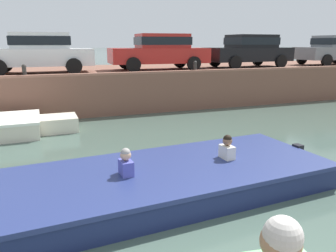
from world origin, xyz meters
TOP-DOWN VIEW (x-y plane):
  - ground_plane at (0.00, 5.26)m, footprint 400.00×400.00m
  - far_quay_wall at (0.00, 13.52)m, footprint 60.00×6.00m
  - far_wall_coping at (0.00, 10.64)m, footprint 60.00×0.24m
  - motorboat_passing at (-0.25, 3.62)m, footprint 7.33×2.82m
  - car_left_inner_white at (-2.26, 12.28)m, footprint 4.22×2.07m
  - car_centre_red at (2.71, 12.28)m, footprint 4.33×2.06m
  - car_right_inner_black at (7.29, 12.29)m, footprint 4.24×2.09m
  - car_rightmost_grey at (12.62, 12.28)m, footprint 3.95×2.06m
  - mooring_bollard_mid at (-2.76, 10.77)m, footprint 0.15×0.15m
  - mooring_bollard_east at (3.73, 10.77)m, footprint 0.15×0.15m

SIDE VIEW (x-z plane):
  - ground_plane at x=0.00m, z-range 0.00..0.00m
  - motorboat_passing at x=-0.25m, z-range -0.24..0.73m
  - far_quay_wall at x=0.00m, z-range 0.00..1.56m
  - far_wall_coping at x=0.00m, z-range 1.56..1.64m
  - mooring_bollard_mid at x=-2.76m, z-range 1.58..2.02m
  - mooring_bollard_east at x=3.73m, z-range 1.58..2.02m
  - car_rightmost_grey at x=12.62m, z-range 1.64..3.18m
  - car_right_inner_black at x=7.29m, z-range 1.64..3.18m
  - car_centre_red at x=2.71m, z-range 1.64..3.18m
  - car_left_inner_white at x=-2.26m, z-range 1.64..3.18m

